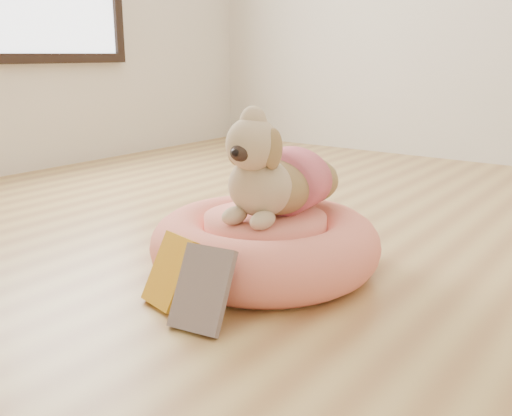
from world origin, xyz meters
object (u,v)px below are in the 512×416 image
Objects in this scene: pet_bed at (265,244)px; book_white at (202,289)px; book_yellow at (170,271)px; dog at (276,159)px.

book_white reaches higher than pet_bed.
book_yellow reaches higher than pet_bed.
book_white is (0.10, -0.42, 0.01)m from pet_bed.
book_yellow is at bearing -107.24° from dog.
dog reaches higher than book_white.
dog is at bearing 90.39° from book_yellow.
pet_bed is 0.29m from dog.
book_yellow is 0.93× the size of book_white.
pet_bed is at bearing 93.85° from book_white.
pet_bed is 0.43m from book_white.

